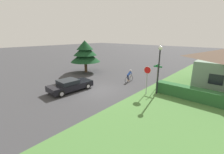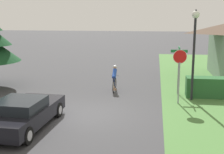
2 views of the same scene
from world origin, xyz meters
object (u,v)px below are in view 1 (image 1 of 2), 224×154
(cyclist, at_px, (129,76))
(street_name_sign, at_px, (157,72))
(stop_sign, at_px, (147,75))
(street_lamp, at_px, (159,60))
(conifer_tall_near, at_px, (85,53))
(sedan_left_lane, at_px, (70,85))

(cyclist, xyz_separation_m, street_name_sign, (3.53, -0.15, 1.11))
(stop_sign, bearing_deg, street_name_sign, -95.28)
(stop_sign, height_order, street_lamp, street_lamp)
(cyclist, xyz_separation_m, conifer_tall_near, (-7.79, -0.18, 2.20))
(sedan_left_lane, xyz_separation_m, street_name_sign, (6.23, 6.19, 1.22))
(cyclist, relative_size, street_lamp, 0.36)
(cyclist, bearing_deg, conifer_tall_near, 90.36)
(cyclist, relative_size, stop_sign, 0.62)
(street_lamp, bearing_deg, stop_sign, -134.12)
(conifer_tall_near, bearing_deg, sedan_left_lane, -50.39)
(sedan_left_lane, distance_m, conifer_tall_near, 8.32)
(cyclist, height_order, conifer_tall_near, conifer_tall_near)
(street_name_sign, height_order, conifer_tall_near, conifer_tall_near)
(street_name_sign, xyz_separation_m, conifer_tall_near, (-11.32, -0.04, 1.10))
(stop_sign, height_order, conifer_tall_near, conifer_tall_near)
(sedan_left_lane, height_order, stop_sign, stop_sign)
(cyclist, distance_m, street_name_sign, 3.70)
(stop_sign, xyz_separation_m, conifer_tall_near, (-11.22, 1.90, 1.05))
(stop_sign, xyz_separation_m, street_lamp, (0.72, 0.74, 1.34))
(street_lamp, relative_size, conifer_tall_near, 0.97)
(conifer_tall_near, bearing_deg, street_lamp, -5.56)
(street_lamp, bearing_deg, street_name_sign, 117.55)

